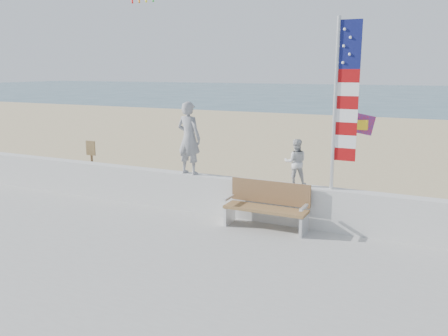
{
  "coord_description": "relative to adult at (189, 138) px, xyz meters",
  "views": [
    {
      "loc": [
        4.77,
        -7.7,
        3.55
      ],
      "look_at": [
        0.2,
        1.8,
        1.35
      ],
      "focal_mm": 38.0,
      "sensor_mm": 36.0,
      "label": 1
    }
  ],
  "objects": [
    {
      "name": "seawall",
      "position": [
        0.82,
        0.0,
        -1.32
      ],
      "size": [
        30.0,
        0.35,
        0.9
      ],
      "primitive_type": "cube",
      "color": "silver",
      "rests_on": "boardwalk"
    },
    {
      "name": "adult",
      "position": [
        0.0,
        0.0,
        0.0
      ],
      "size": [
        0.68,
        0.5,
        1.73
      ],
      "primitive_type": "imported",
      "rotation": [
        0.0,
        0.0,
        3.01
      ],
      "color": "gray",
      "rests_on": "seawall"
    },
    {
      "name": "bench",
      "position": [
        2.18,
        -0.45,
        -1.26
      ],
      "size": [
        1.8,
        0.57,
        1.0
      ],
      "color": "olive",
      "rests_on": "boardwalk"
    },
    {
      "name": "child",
      "position": [
        2.64,
        0.0,
        -0.36
      ],
      "size": [
        0.6,
        0.54,
        1.01
      ],
      "primitive_type": "imported",
      "rotation": [
        0.0,
        0.0,
        3.51
      ],
      "color": "silver",
      "rests_on": "seawall"
    },
    {
      "name": "parafoil_kite",
      "position": [
        3.22,
        3.75,
        0.15
      ],
      "size": [
        1.04,
        0.76,
        0.72
      ],
      "color": "red",
      "rests_on": "ground"
    },
    {
      "name": "sand",
      "position": [
        0.82,
        7.0,
        -1.91
      ],
      "size": [
        90.0,
        40.0,
        0.08
      ],
      "primitive_type": "cube",
      "color": "tan",
      "rests_on": "ground"
    },
    {
      "name": "ground",
      "position": [
        0.82,
        -2.0,
        -1.95
      ],
      "size": [
        220.0,
        220.0,
        0.0
      ],
      "primitive_type": "plane",
      "color": "#325465",
      "rests_on": "ground"
    },
    {
      "name": "flag",
      "position": [
        3.56,
        -0.0,
        1.05
      ],
      "size": [
        0.5,
        0.08,
        3.5
      ],
      "color": "silver",
      "rests_on": "seawall"
    },
    {
      "name": "sign",
      "position": [
        -3.7,
        0.77,
        -1.0
      ],
      "size": [
        0.32,
        0.07,
        1.46
      ],
      "color": "brown",
      "rests_on": "sand"
    }
  ]
}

